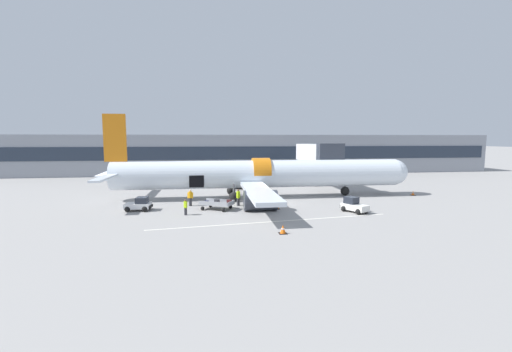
% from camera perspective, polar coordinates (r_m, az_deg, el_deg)
% --- Properties ---
extents(ground_plane, '(500.00, 500.00, 0.00)m').
position_cam_1_polar(ground_plane, '(39.04, 2.57, -4.52)').
color(ground_plane, gray).
extents(apron_marking_line, '(21.94, 3.16, 0.01)m').
position_cam_1_polar(apron_marking_line, '(30.57, 3.20, -7.57)').
color(apron_marking_line, silver).
rests_on(apron_marking_line, ground_plane).
extents(terminal_strip, '(107.00, 11.11, 8.01)m').
position_cam_1_polar(terminal_strip, '(73.66, -2.43, 3.72)').
color(terminal_strip, gray).
rests_on(terminal_strip, ground_plane).
extents(jet_bridge_stub, '(3.43, 13.84, 6.65)m').
position_cam_1_polar(jet_bridge_stub, '(51.76, 10.28, 3.67)').
color(jet_bridge_stub, '#4C4C51').
rests_on(jet_bridge_stub, ground_plane).
extents(airplane, '(38.98, 30.12, 10.13)m').
position_cam_1_polar(airplane, '(42.24, 0.15, 0.17)').
color(airplane, silver).
rests_on(airplane, ground_plane).
extents(baggage_tug_lead, '(2.69, 2.16, 1.37)m').
position_cam_1_polar(baggage_tug_lead, '(36.93, -18.90, -4.55)').
color(baggage_tug_lead, white).
rests_on(baggage_tug_lead, ground_plane).
extents(baggage_tug_mid, '(2.41, 2.98, 1.49)m').
position_cam_1_polar(baggage_tug_mid, '(35.55, 15.99, -4.80)').
color(baggage_tug_mid, silver).
rests_on(baggage_tug_mid, ground_plane).
extents(baggage_cart_loading, '(4.17, 3.09, 1.04)m').
position_cam_1_polar(baggage_cart_loading, '(35.64, -6.39, -4.72)').
color(baggage_cart_loading, '#999BA0').
rests_on(baggage_cart_loading, ground_plane).
extents(ground_crew_loader_a, '(0.44, 0.53, 1.53)m').
position_cam_1_polar(ground_crew_loader_a, '(33.54, -11.67, -5.04)').
color(ground_crew_loader_a, '#2D2D33').
rests_on(ground_crew_loader_a, ground_plane).
extents(ground_crew_loader_b, '(0.57, 0.45, 1.64)m').
position_cam_1_polar(ground_crew_loader_b, '(36.95, -1.38, -3.77)').
color(ground_crew_loader_b, '#1E2338').
rests_on(ground_crew_loader_b, ground_plane).
extents(ground_crew_driver, '(0.63, 0.46, 1.81)m').
position_cam_1_polar(ground_crew_driver, '(37.91, -10.90, -3.49)').
color(ground_crew_driver, '#2D2D33').
rests_on(ground_crew_driver, ground_plane).
extents(ground_crew_supervisor, '(0.46, 0.64, 1.82)m').
position_cam_1_polar(ground_crew_supervisor, '(37.35, -2.98, -3.52)').
color(ground_crew_supervisor, '#2D2D33').
rests_on(ground_crew_supervisor, ground_plane).
extents(safety_cone_nose, '(0.58, 0.58, 0.60)m').
position_cam_1_polar(safety_cone_nose, '(48.58, 24.71, -2.62)').
color(safety_cone_nose, black).
rests_on(safety_cone_nose, ground_plane).
extents(safety_cone_engine_left, '(0.63, 0.63, 0.70)m').
position_cam_1_polar(safety_cone_engine_left, '(26.78, 4.51, -8.87)').
color(safety_cone_engine_left, black).
rests_on(safety_cone_engine_left, ground_plane).
extents(safety_cone_wingtip, '(0.56, 0.56, 0.60)m').
position_cam_1_polar(safety_cone_wingtip, '(35.73, 3.52, -5.08)').
color(safety_cone_wingtip, black).
rests_on(safety_cone_wingtip, ground_plane).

